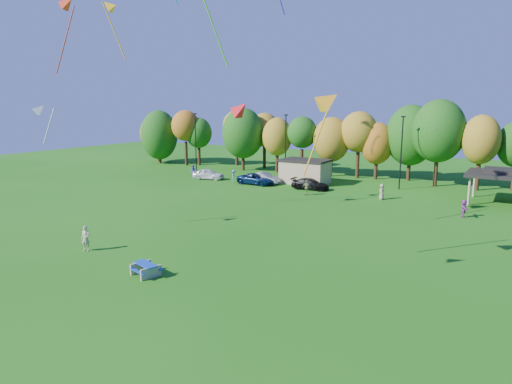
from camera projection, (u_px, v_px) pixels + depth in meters
The scene contains 21 objects.
ground at pixel (178, 304), 24.34m from camera, with size 160.00×160.00×0.00m, color #19600F.
tree_line at pixel (389, 138), 62.17m from camera, with size 93.57×10.55×11.15m.
lamp_posts at pixel (401, 150), 56.19m from camera, with size 64.50×0.25×9.09m.
utility_building at pixel (305, 171), 61.13m from camera, with size 6.30×4.30×3.25m.
pavilion at pixel (510, 174), 47.96m from camera, with size 8.20×6.20×3.77m.
picnic_table at pixel (146, 268), 28.35m from camera, with size 2.12×1.92×0.77m.
kite_flyer at pixel (86, 239), 32.96m from camera, with size 0.68×0.45×1.88m, color #B5AE88.
car_a at pixel (208, 174), 64.54m from camera, with size 1.80×4.47×1.52m, color white.
car_b at pixel (264, 178), 61.02m from camera, with size 1.58×4.52×1.49m, color #A5A5AB.
car_c at pixel (256, 179), 60.47m from camera, with size 2.41×5.23×1.45m, color #0D244F.
car_d at pixel (310, 184), 56.84m from camera, with size 1.94×4.78×1.39m, color black.
far_person_0 at pixel (306, 188), 53.26m from camera, with size 1.04×0.43×1.78m, color #828F57.
far_person_1 at pixel (193, 172), 65.94m from camera, with size 0.88×0.68×1.80m, color #5552B5.
far_person_3 at pixel (464, 208), 42.80m from camera, with size 1.59×0.51×1.72m, color #994092.
far_person_4 at pixel (234, 176), 62.24m from camera, with size 1.08×0.62×1.67m, color #4B65A5.
far_person_5 at pixel (382, 192), 50.86m from camera, with size 0.87×0.56×1.77m, color tan.
kite_2 at pixel (108, 7), 39.61m from camera, with size 3.05×2.00×5.35m.
kite_4 at pixel (241, 109), 23.56m from camera, with size 1.31×1.02×1.25m.
kite_8 at pixel (67, 5), 37.45m from camera, with size 3.57×2.18×6.33m.
kite_10 at pixel (329, 102), 26.34m from camera, with size 2.90×2.80×5.53m.
kite_11 at pixel (40, 110), 34.92m from camera, with size 1.23×2.09×3.37m.
Camera 1 is at (15.22, -17.44, 10.51)m, focal length 32.00 mm.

